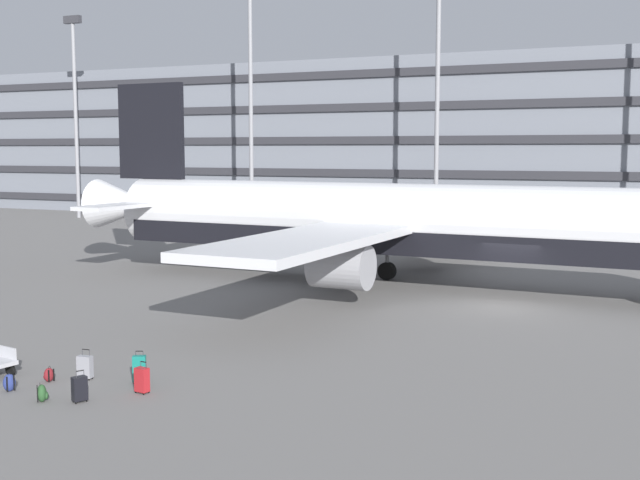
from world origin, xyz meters
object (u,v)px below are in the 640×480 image
(airliner, at_px, (392,223))
(suitcase_teal, at_px, (142,380))
(suitcase_black, at_px, (139,369))
(backpack_purple, at_px, (42,393))
(backpack_laid_flat, at_px, (9,383))
(backpack_upright, at_px, (49,375))
(suitcase_red, at_px, (80,388))
(suitcase_scuffed, at_px, (85,367))

(airliner, height_order, suitcase_teal, airliner)
(suitcase_black, xyz_separation_m, backpack_purple, (-1.29, -2.41, -0.19))
(suitcase_teal, relative_size, backpack_laid_flat, 1.61)
(backpack_upright, height_order, backpack_purple, backpack_purple)
(airliner, xyz_separation_m, suitcase_red, (-1.61, -20.45, -2.67))
(suitcase_black, relative_size, suitcase_red, 1.06)
(suitcase_red, height_order, backpack_laid_flat, suitcase_red)
(airliner, distance_m, suitcase_scuffed, 19.13)
(suitcase_red, distance_m, backpack_upright, 2.34)
(suitcase_teal, relative_size, suitcase_scuffed, 1.00)
(backpack_laid_flat, bearing_deg, backpack_upright, 73.29)
(suitcase_teal, bearing_deg, suitcase_scuffed, 168.93)
(airliner, bearing_deg, suitcase_red, -94.50)
(airliner, relative_size, suitcase_teal, 41.97)
(airliner, distance_m, suitcase_teal, 19.36)
(backpack_laid_flat, relative_size, backpack_purple, 1.04)
(airliner, height_order, backpack_laid_flat, airliner)
(backpack_upright, bearing_deg, suitcase_black, 20.79)
(suitcase_teal, distance_m, backpack_laid_flat, 3.65)
(airliner, bearing_deg, backpack_purple, -96.90)
(suitcase_teal, bearing_deg, backpack_purple, -139.27)
(suitcase_teal, height_order, backpack_upright, suitcase_teal)
(backpack_purple, bearing_deg, suitcase_black, 61.85)
(suitcase_scuffed, distance_m, backpack_upright, 1.00)
(suitcase_scuffed, distance_m, suitcase_red, 2.15)
(airliner, bearing_deg, suitcase_teal, -91.78)
(backpack_laid_flat, bearing_deg, suitcase_scuffed, 57.53)
(suitcase_teal, xyz_separation_m, backpack_purple, (-1.92, -1.66, -0.15))
(suitcase_red, bearing_deg, backpack_purple, -157.84)
(suitcase_scuffed, distance_m, backpack_laid_flat, 2.08)
(backpack_upright, bearing_deg, airliner, 79.28)
(suitcase_scuffed, height_order, backpack_upright, suitcase_scuffed)
(backpack_laid_flat, xyz_separation_m, backpack_upright, (0.34, 1.13, -0.04))
(suitcase_black, relative_size, backpack_upright, 2.01)
(backpack_purple, bearing_deg, backpack_laid_flat, 166.53)
(backpack_upright, bearing_deg, suitcase_teal, 3.16)
(backpack_upright, relative_size, backpack_purple, 0.88)
(suitcase_red, relative_size, backpack_laid_flat, 1.61)
(suitcase_black, bearing_deg, airliner, 86.18)
(backpack_upright, distance_m, backpack_purple, 1.88)
(backpack_laid_flat, xyz_separation_m, backpack_purple, (1.48, -0.35, -0.01))
(suitcase_black, height_order, backpack_purple, suitcase_black)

